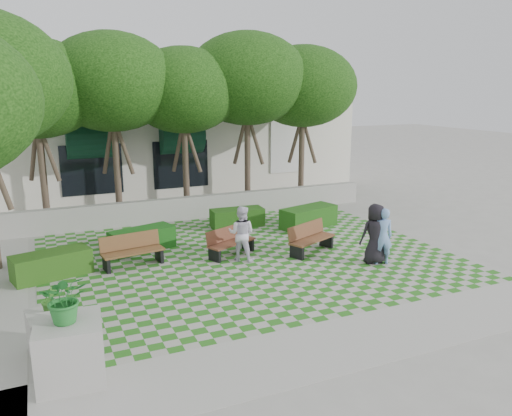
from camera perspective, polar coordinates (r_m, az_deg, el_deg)
name	(u,v)px	position (r m, az deg, el deg)	size (l,w,h in m)	color
ground	(261,267)	(14.59, 0.60, -6.81)	(90.00, 90.00, 0.00)	gray
lawn	(248,257)	(15.45, -0.95, -5.61)	(12.00, 12.00, 0.00)	#2B721E
sidewalk_south	(355,340)	(10.86, 11.30, -14.57)	(16.00, 2.00, 0.01)	#9E9B93
retaining_wall	(197,207)	(20.03, -6.78, 0.10)	(15.00, 0.36, 0.90)	#9E9B93
bench_east	(310,239)	(15.86, 6.24, -3.50)	(1.85, 1.24, 0.93)	brown
bench_mid	(230,242)	(15.53, -2.97, -3.91)	(1.74, 1.19, 0.87)	#5B2F1F
bench_west	(132,251)	(15.03, -13.96, -4.79)	(1.85, 0.85, 0.94)	brown
hedge_east	(309,217)	(18.70, 6.04, -1.04)	(2.21, 0.89, 0.77)	#1A4813
hedge_midright	(237,218)	(18.72, -2.16, -1.11)	(1.96, 0.78, 0.68)	#1C4612
hedge_midleft	(142,240)	(16.40, -12.87, -3.53)	(2.03, 0.81, 0.71)	#134813
hedge_west	(52,265)	(14.86, -22.31, -6.01)	(2.04, 0.82, 0.71)	#214913
planter_front	(69,338)	(9.60, -20.59, -13.75)	(1.22, 1.22, 2.00)	#9E9B93
planter_back	(53,331)	(10.73, -22.21, -12.91)	(0.97, 0.97, 1.43)	#9E9B93
person_blue	(382,236)	(15.08, 14.24, -3.14)	(0.62, 0.41, 1.70)	#769ED7
person_dark	(375,234)	(15.09, 13.44, -2.89)	(0.88, 0.57, 1.80)	black
person_white	(241,233)	(14.94, -1.68, -2.92)	(0.82, 0.64, 1.68)	white
tree_row	(145,85)	(18.78, -12.55, 13.56)	(17.70, 13.40, 7.41)	#47382B
building	(168,137)	(27.45, -9.98, 8.00)	(18.00, 8.92, 5.15)	silver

